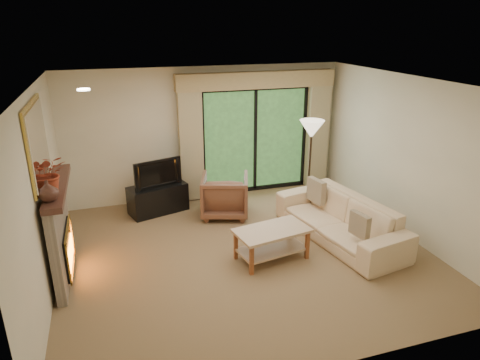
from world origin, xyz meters
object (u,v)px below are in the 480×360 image
object	(u,v)px
sofa	(339,219)
coffee_table	(272,244)
media_console	(158,199)
armchair	(225,195)

from	to	relation	value
sofa	coffee_table	world-z (taller)	sofa
media_console	armchair	xyz separation A→B (m)	(1.16, -0.51, 0.12)
coffee_table	media_console	bearing A→B (deg)	112.13
media_console	coffee_table	distance (m)	2.64
media_console	sofa	size ratio (longest dim) A/B	0.44
coffee_table	armchair	bearing A→B (deg)	87.98
sofa	coffee_table	xyz separation A→B (m)	(-1.29, -0.27, -0.11)
media_console	coffee_table	world-z (taller)	media_console
armchair	sofa	size ratio (longest dim) A/B	0.35
sofa	armchair	bearing A→B (deg)	-143.39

